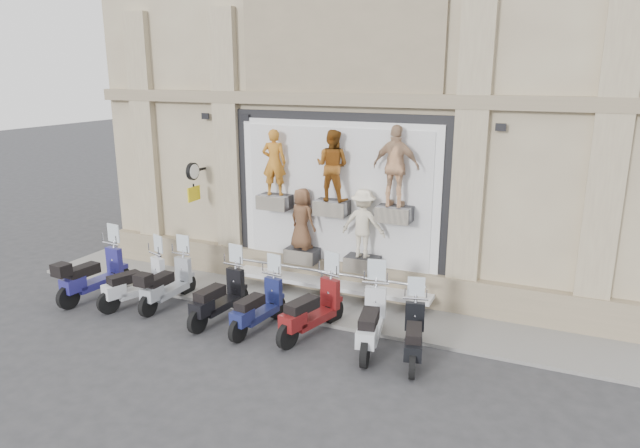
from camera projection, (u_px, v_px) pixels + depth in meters
The scene contains 14 objects.
ground at pixel (283, 341), 11.95m from camera, with size 90.00×90.00×0.00m, color #313134.
sidewalk at pixel (324, 304), 13.79m from camera, with size 16.00×2.20×0.08m, color gray.
building at pixel (392, 53), 16.56m from camera, with size 14.00×8.60×12.00m, color tan, non-canonical shape.
shop_vitrine at pixel (340, 202), 13.68m from camera, with size 5.60×0.83×4.30m.
guard_rail at pixel (322, 289), 13.59m from camera, with size 5.06×0.10×0.93m, color #9EA0A5, non-canonical shape.
clock_sign_bracket at pixel (193, 177), 14.93m from camera, with size 0.10×0.80×1.02m.
scooter_a at pixel (93, 265), 14.02m from camera, with size 0.63×2.15×1.74m, color navy, non-canonical shape.
scooter_b at pixel (135, 273), 13.62m from camera, with size 0.58×1.99×1.62m, color silver, non-canonical shape.
scooter_c at pixel (167, 274), 13.59m from camera, with size 0.58×1.97×1.60m, color gray, non-canonical shape.
scooter_d at pixel (218, 287), 12.74m from camera, with size 0.59×2.01×1.64m, color black, non-canonical shape.
scooter_e at pixel (258, 296), 12.30m from camera, with size 0.56×1.92×1.56m, color #161C4D, non-canonical shape.
scooter_f at pixel (312, 298), 12.00m from camera, with size 0.61×2.10×1.71m, color #611011, non-canonical shape.
scooter_g at pixel (371, 310), 11.42m from camera, with size 0.61×2.09×1.70m, color silver, non-canonical shape.
scooter_h at pixel (414, 325), 10.98m from camera, with size 0.54×1.86×1.51m, color black, non-canonical shape.
Camera 1 is at (5.14, -9.64, 5.48)m, focal length 32.00 mm.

